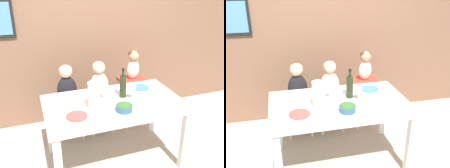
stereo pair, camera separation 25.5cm
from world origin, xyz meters
TOP-DOWN VIEW (x-y plane):
  - ground_plane at (0.00, 0.00)m, footprint 14.00×14.00m
  - wall_back at (-0.00, 1.11)m, footprint 10.00×0.09m
  - dining_table at (0.00, 0.00)m, footprint 1.42×0.86m
  - chair_far_left at (-0.38, 0.63)m, footprint 0.41×0.37m
  - chair_far_center at (0.03, 0.63)m, footprint 0.41×0.37m
  - chair_right_highchair at (0.49, 0.63)m, footprint 0.35×0.31m
  - person_child_left at (-0.38, 0.63)m, footprint 0.24×0.16m
  - person_child_center at (0.03, 0.63)m, footprint 0.24×0.16m
  - person_baby_right at (0.49, 0.63)m, footprint 0.17×0.14m
  - wine_bottle at (0.13, 0.09)m, footprint 0.07×0.07m
  - paper_towel_roll at (-0.23, -0.06)m, footprint 0.11×0.11m
  - wine_glass_near at (0.21, 0.01)m, footprint 0.07×0.07m
  - wine_glass_far at (-0.08, 0.11)m, footprint 0.07×0.07m
  - salad_bowl_large at (0.03, -0.20)m, footprint 0.17×0.17m
  - dinner_plate_front_left at (-0.42, -0.16)m, footprint 0.20×0.20m
  - dinner_plate_back_left at (-0.36, 0.23)m, footprint 0.20×0.20m
  - dinner_plate_back_right at (0.41, 0.24)m, footprint 0.20×0.20m

SIDE VIEW (x-z plane):
  - ground_plane at x=0.00m, z-range 0.00..0.00m
  - chair_far_left at x=-0.38m, z-range 0.15..0.61m
  - chair_far_center at x=0.03m, z-range 0.15..0.61m
  - chair_right_highchair at x=0.49m, z-range 0.19..0.87m
  - dining_table at x=0.00m, z-range 0.26..0.98m
  - person_child_left at x=-0.38m, z-range 0.47..0.97m
  - person_child_center at x=0.03m, z-range 0.47..0.97m
  - dinner_plate_front_left at x=-0.42m, z-range 0.72..0.73m
  - dinner_plate_back_left at x=-0.36m, z-range 0.72..0.73m
  - dinner_plate_back_right at x=0.41m, z-range 0.72..0.73m
  - salad_bowl_large at x=0.03m, z-range 0.72..0.80m
  - wine_glass_near at x=0.21m, z-range 0.76..0.94m
  - wine_glass_far at x=-0.08m, z-range 0.76..0.94m
  - wine_bottle at x=0.13m, z-range 0.69..1.01m
  - paper_towel_roll at x=-0.23m, z-range 0.72..1.00m
  - person_baby_right at x=0.49m, z-range 0.71..1.09m
  - wall_back at x=0.00m, z-range 0.00..2.70m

